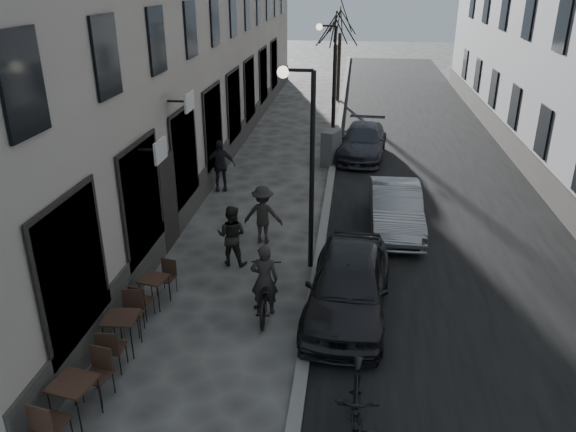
% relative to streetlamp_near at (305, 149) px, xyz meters
% --- Properties ---
extents(road, '(7.30, 60.00, 0.00)m').
position_rel_streetlamp_near_xyz_m(road, '(4.02, 10.00, -3.16)').
color(road, black).
rests_on(road, ground).
extents(kerb, '(0.25, 60.00, 0.12)m').
position_rel_streetlamp_near_xyz_m(kerb, '(0.37, 10.00, -3.10)').
color(kerb, slate).
rests_on(kerb, ground).
extents(streetlamp_near, '(0.90, 0.28, 5.09)m').
position_rel_streetlamp_near_xyz_m(streetlamp_near, '(0.00, 0.00, 0.00)').
color(streetlamp_near, black).
rests_on(streetlamp_near, ground).
extents(streetlamp_far, '(0.90, 0.28, 5.09)m').
position_rel_streetlamp_near_xyz_m(streetlamp_far, '(0.00, 12.00, 0.00)').
color(streetlamp_far, black).
rests_on(streetlamp_far, ground).
extents(tree_near, '(2.40, 2.40, 5.70)m').
position_rel_streetlamp_near_xyz_m(tree_near, '(0.07, 15.00, 1.50)').
color(tree_near, black).
rests_on(tree_near, ground).
extents(tree_far, '(2.40, 2.40, 5.70)m').
position_rel_streetlamp_near_xyz_m(tree_far, '(0.07, 21.00, 1.50)').
color(tree_far, black).
rests_on(tree_far, ground).
extents(bistro_set_a, '(0.78, 1.68, 0.96)m').
position_rel_streetlamp_near_xyz_m(bistro_set_a, '(-3.29, -5.97, -2.67)').
color(bistro_set_a, '#311E15').
rests_on(bistro_set_a, ground).
extents(bistro_set_b, '(0.69, 1.62, 0.94)m').
position_rel_streetlamp_near_xyz_m(bistro_set_b, '(-3.26, -4.00, -2.67)').
color(bistro_set_b, '#311E15').
rests_on(bistro_set_b, ground).
extents(bistro_set_c, '(0.68, 1.46, 0.84)m').
position_rel_streetlamp_near_xyz_m(bistro_set_c, '(-3.20, -2.29, -2.73)').
color(bistro_set_c, '#311E15').
rests_on(bistro_set_c, ground).
extents(utility_cabinet, '(0.81, 1.05, 1.39)m').
position_rel_streetlamp_near_xyz_m(utility_cabinet, '(0.27, 8.54, -2.47)').
color(utility_cabinet, '#59595B').
rests_on(utility_cabinet, ground).
extents(bicycle, '(0.81, 1.99, 1.02)m').
position_rel_streetlamp_near_xyz_m(bicycle, '(-0.66, -2.29, -2.65)').
color(bicycle, black).
rests_on(bicycle, ground).
extents(cyclist_rider, '(0.64, 0.44, 1.67)m').
position_rel_streetlamp_near_xyz_m(cyclist_rider, '(-0.66, -2.29, -2.33)').
color(cyclist_rider, black).
rests_on(cyclist_rider, ground).
extents(pedestrian_near, '(0.86, 0.71, 1.63)m').
position_rel_streetlamp_near_xyz_m(pedestrian_near, '(-1.87, -0.10, -2.35)').
color(pedestrian_near, black).
rests_on(pedestrian_near, ground).
extents(pedestrian_mid, '(1.10, 0.65, 1.68)m').
position_rel_streetlamp_near_xyz_m(pedestrian_mid, '(-1.27, 1.28, -2.32)').
color(pedestrian_mid, '#272522').
rests_on(pedestrian_mid, ground).
extents(pedestrian_far, '(1.14, 0.70, 1.81)m').
position_rel_streetlamp_near_xyz_m(pedestrian_far, '(-3.43, 5.23, -2.25)').
color(pedestrian_far, black).
rests_on(pedestrian_far, ground).
extents(car_near, '(2.06, 4.46, 1.48)m').
position_rel_streetlamp_near_xyz_m(car_near, '(1.17, -2.12, -2.42)').
color(car_near, black).
rests_on(car_near, ground).
extents(car_mid, '(1.50, 4.12, 1.35)m').
position_rel_streetlamp_near_xyz_m(car_mid, '(2.45, 2.59, -2.49)').
color(car_mid, gray).
rests_on(car_mid, ground).
extents(car_far, '(2.24, 4.62, 1.30)m').
position_rel_streetlamp_near_xyz_m(car_far, '(1.51, 9.79, -2.51)').
color(car_far, '#32333B').
rests_on(car_far, ground).
extents(moped, '(0.68, 2.30, 1.38)m').
position_rel_streetlamp_near_xyz_m(moped, '(1.37, -5.94, -2.47)').
color(moped, black).
rests_on(moped, ground).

